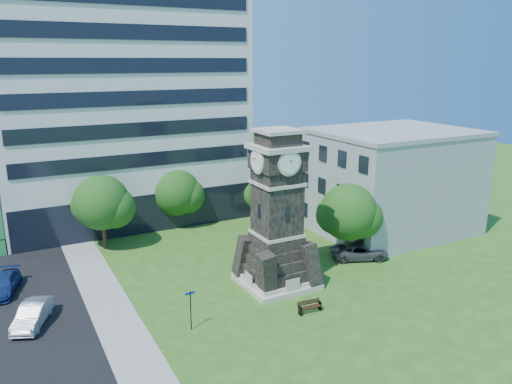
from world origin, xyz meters
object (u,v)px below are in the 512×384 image
car_street_mid (32,315)px  car_east_lot (359,251)px  street_sign (191,305)px  clock_tower (277,220)px  car_street_north (3,285)px  park_bench (309,306)px

car_street_mid → car_east_lot: (26.60, -1.14, -0.02)m
street_sign → clock_tower: bearing=22.2°
clock_tower → street_sign: 9.76m
car_street_mid → car_street_north: bearing=127.5°
car_street_mid → street_sign: street_sign is taller
car_street_mid → car_street_north: size_ratio=0.94×
car_east_lot → car_street_north: bearing=98.6°
car_east_lot → park_bench: size_ratio=2.88×
car_street_mid → street_sign: (9.10, -5.54, 1.00)m
park_bench → street_sign: bearing=173.5°
car_street_mid → clock_tower: bearing=16.2°
clock_tower → car_street_mid: size_ratio=2.79×
car_street_mid → park_bench: size_ratio=2.51×
car_street_mid → park_bench: (17.23, -7.21, -0.24)m
car_street_north → street_sign: size_ratio=1.68×
car_street_mid → car_street_north: 6.31m
car_street_north → car_east_lot: bearing=1.8°
car_street_mid → street_sign: size_ratio=1.59×
car_street_mid → car_east_lot: size_ratio=0.87×
clock_tower → street_sign: size_ratio=4.43×
street_sign → car_street_north: bearing=132.4°
car_street_north → park_bench: (18.80, -13.32, -0.20)m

